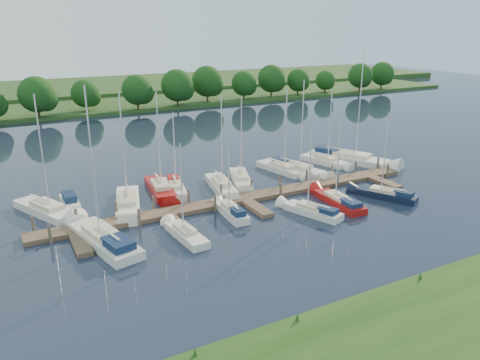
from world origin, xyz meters
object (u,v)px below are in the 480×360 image
sailboat_n_0 (49,212)px  sailboat_n_5 (222,187)px  dock (246,201)px  sailboat_s_2 (231,212)px  motorboat (70,203)px

sailboat_n_0 → sailboat_n_5: 17.01m
dock → sailboat_s_2: bearing=-141.8°
motorboat → sailboat_s_2: 15.66m
dock → motorboat: (-15.28, 7.23, 0.13)m
sailboat_n_0 → dock: bearing=137.1°
sailboat_n_0 → sailboat_n_5: bearing=151.2°
dock → sailboat_n_0: (-17.40, 5.83, 0.08)m
sailboat_n_5 → sailboat_s_2: sailboat_n_5 is taller
dock → sailboat_n_0: sailboat_n_0 is taller
sailboat_n_0 → sailboat_n_5: (16.95, -1.33, 0.00)m
motorboat → sailboat_s_2: bearing=142.8°
sailboat_n_0 → sailboat_s_2: (14.65, -8.00, 0.05)m
dock → motorboat: 16.90m
motorboat → sailboat_n_5: bearing=169.3°
sailboat_n_5 → motorboat: bearing=0.3°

